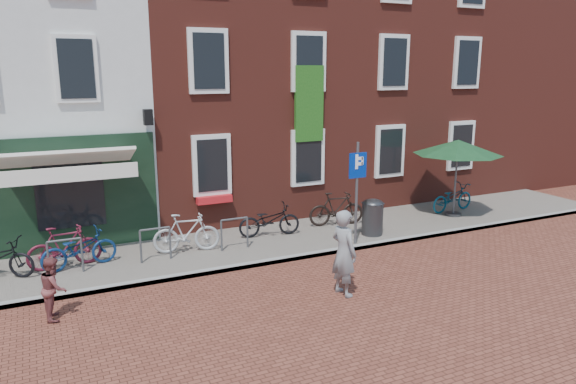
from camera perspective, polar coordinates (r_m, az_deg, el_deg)
name	(u,v)px	position (r m, az deg, el deg)	size (l,w,h in m)	color
ground	(232,271)	(12.66, -5.95, -8.40)	(80.00, 80.00, 0.00)	brown
sidewalk	(249,245)	(14.29, -4.19, -5.62)	(24.00, 3.00, 0.10)	slate
building_brick_mid	(215,57)	(19.07, -7.76, 14.08)	(6.00, 8.00, 10.00)	maroon
building_brick_right	(363,58)	(21.68, 7.98, 13.93)	(6.00, 8.00, 10.00)	maroon
filler_right	(486,71)	(25.81, 20.37, 11.98)	(7.00, 8.00, 9.00)	maroon
litter_bin	(373,215)	(14.99, 8.99, -2.44)	(0.59, 0.59, 1.08)	#343436
parking_sign	(357,180)	(13.85, 7.38, 1.30)	(0.50, 0.08, 2.70)	#4C4C4F
parasol	(458,144)	(17.21, 17.67, 4.87)	(2.70, 2.70, 2.49)	#4C4C4F
woman	(344,253)	(11.13, 5.96, -6.46)	(0.66, 0.44, 1.82)	gray
boy	(54,288)	(11.09, -23.70, -9.33)	(0.58, 0.45, 1.20)	brown
bicycle_1	(64,247)	(13.42, -22.72, -5.41)	(0.47, 1.66, 1.00)	maroon
bicycle_2	(79,249)	(13.31, -21.38, -5.67)	(0.60, 1.71, 0.90)	navy
bicycle_3	(187,233)	(13.65, -10.76, -4.30)	(0.47, 1.66, 1.00)	#B0B0B2
bicycle_4	(269,220)	(14.70, -2.01, -3.02)	(0.60, 1.71, 0.90)	black
bicycle_5	(336,209)	(15.74, 5.18, -1.79)	(0.47, 1.66, 1.00)	black
bicycle_6	(452,198)	(18.04, 17.10, -0.58)	(0.60, 1.71, 0.90)	#0C4257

